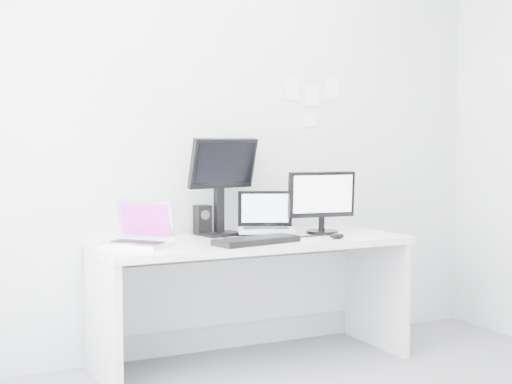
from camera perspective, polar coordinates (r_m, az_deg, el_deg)
back_wall at (r=4.56m, az=-2.27°, el=4.68°), size 3.60×0.00×3.60m
desk at (r=4.34m, az=-0.36°, el=-8.39°), size 1.80×0.70×0.73m
macbook at (r=4.01m, az=-9.17°, el=-2.32°), size 0.42×0.42×0.26m
speaker at (r=4.46m, az=-4.12°, el=-2.16°), size 0.11×0.11×0.18m
dell_laptop at (r=4.36m, az=0.79°, el=-1.65°), size 0.40×0.36×0.27m
rear_monitor at (r=4.39m, az=-2.66°, el=0.49°), size 0.46×0.24×0.59m
samsung_monitor at (r=4.51m, az=5.10°, el=-0.74°), size 0.44×0.24×0.39m
keyboard at (r=4.08m, az=0.03°, el=-3.74°), size 0.51×0.27×0.03m
mouse at (r=4.29m, az=6.24°, el=-3.38°), size 0.10×0.08×0.03m
wall_note_0 at (r=4.76m, az=2.76°, el=7.90°), size 0.10×0.00×0.14m
wall_note_1 at (r=4.83m, az=4.34°, el=7.36°), size 0.09×0.00×0.13m
wall_note_2 at (r=4.91m, az=5.86°, el=7.88°), size 0.10×0.00×0.14m
wall_note_3 at (r=4.81m, az=4.12°, el=5.47°), size 0.11×0.00×0.08m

